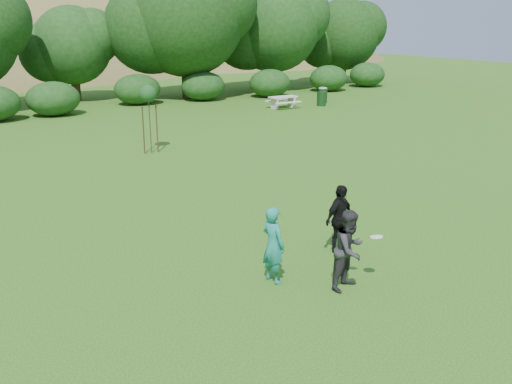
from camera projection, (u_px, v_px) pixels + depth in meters
ground at (327, 272)px, 12.80m from camera, size 120.00×120.00×0.00m
player_teal at (273, 245)px, 12.10m from camera, size 0.48×0.66×1.69m
player_grey at (350, 250)px, 11.82m from camera, size 0.98×0.86×1.71m
player_black at (339, 219)px, 13.66m from camera, size 1.06×0.64×1.69m
trash_can_near at (321, 99)px, 36.93m from camera, size 0.60×0.60×0.90m
frisbee at (376, 237)px, 11.75m from camera, size 0.27×0.27×0.08m
sapling at (148, 95)px, 23.40m from camera, size 0.70×0.70×2.85m
picnic_table at (283, 100)px, 35.86m from camera, size 1.80×1.48×0.76m
trash_can_lidded at (323, 95)px, 38.31m from camera, size 0.60×0.60×1.05m
tree_row at (84, 28)px, 36.24m from camera, size 53.92×10.38×9.62m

